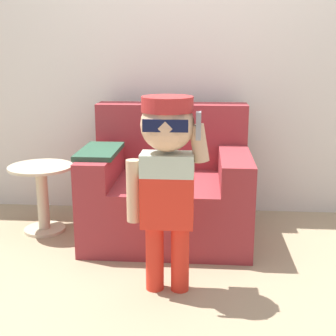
% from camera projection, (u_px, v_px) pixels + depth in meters
% --- Properties ---
extents(ground_plane, '(10.00, 10.00, 0.00)m').
position_uv_depth(ground_plane, '(186.00, 245.00, 3.00)').
color(ground_plane, '#998466').
extents(wall_back, '(10.00, 0.05, 2.60)m').
position_uv_depth(wall_back, '(192.00, 38.00, 3.38)').
color(wall_back, silver).
rests_on(wall_back, ground_plane).
extents(armchair, '(1.07, 0.86, 0.85)m').
position_uv_depth(armchair, '(169.00, 188.00, 3.14)').
color(armchair, maroon).
rests_on(armchair, ground_plane).
extents(person_child, '(0.41, 0.31, 1.00)m').
position_uv_depth(person_child, '(167.00, 165.00, 2.29)').
color(person_child, red).
rests_on(person_child, ground_plane).
extents(side_table, '(0.43, 0.43, 0.46)m').
position_uv_depth(side_table, '(42.00, 192.00, 3.17)').
color(side_table, beige).
rests_on(side_table, ground_plane).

